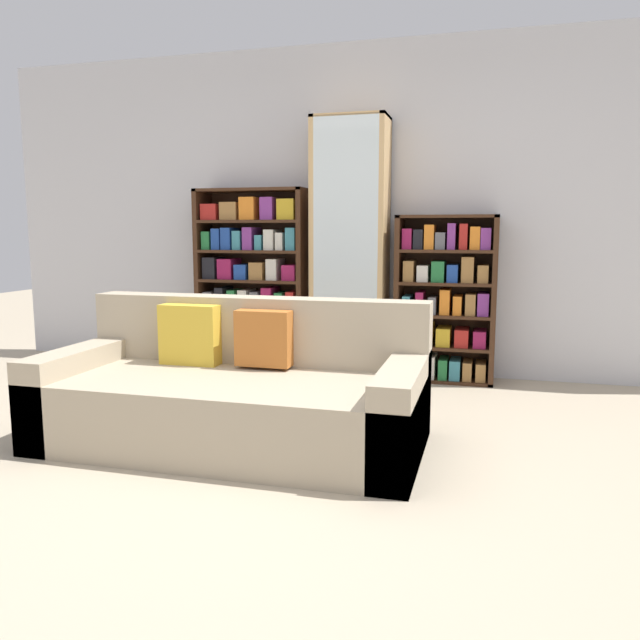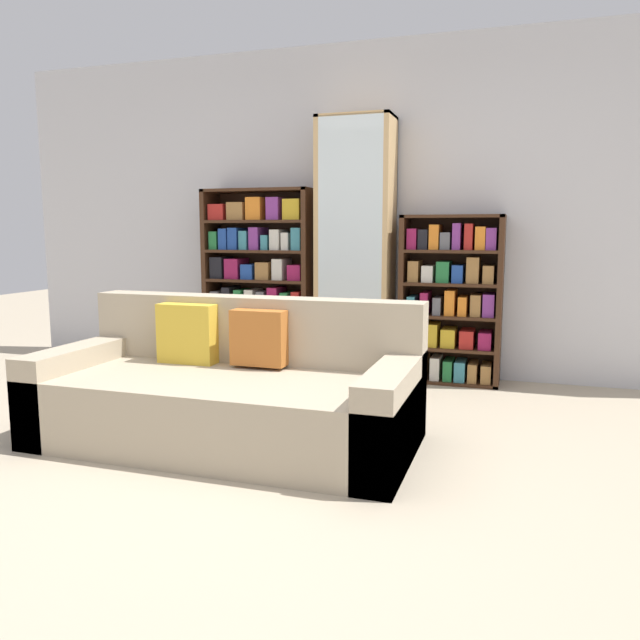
{
  "view_description": "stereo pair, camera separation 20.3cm",
  "coord_description": "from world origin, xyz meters",
  "views": [
    {
      "loc": [
        1.08,
        -2.67,
        1.19
      ],
      "look_at": [
        -0.03,
        1.37,
        0.59
      ],
      "focal_mm": 35.0,
      "sensor_mm": 36.0,
      "label": 1
    },
    {
      "loc": [
        1.27,
        -2.61,
        1.19
      ],
      "look_at": [
        -0.03,
        1.37,
        0.59
      ],
      "focal_mm": 35.0,
      "sensor_mm": 36.0,
      "label": 2
    }
  ],
  "objects": [
    {
      "name": "wine_bottle",
      "position": [
        0.47,
        1.71,
        0.14
      ],
      "size": [
        0.08,
        0.08,
        0.33
      ],
      "color": "#192333",
      "rests_on": "ground"
    },
    {
      "name": "bookshelf_right",
      "position": [
        0.74,
        2.31,
        0.65
      ],
      "size": [
        0.78,
        0.32,
        1.31
      ],
      "color": "#3D2314",
      "rests_on": "ground"
    },
    {
      "name": "wall_back",
      "position": [
        0.0,
        2.52,
        1.35
      ],
      "size": [
        6.57,
        0.06,
        2.7
      ],
      "color": "silver",
      "rests_on": "ground"
    },
    {
      "name": "bookshelf_left",
      "position": [
        -0.88,
        2.31,
        0.76
      ],
      "size": [
        0.95,
        0.32,
        1.54
      ],
      "color": "#3D2314",
      "rests_on": "ground"
    },
    {
      "name": "couch",
      "position": [
        -0.29,
        0.51,
        0.27
      ],
      "size": [
        2.1,
        0.98,
        0.79
      ],
      "color": "tan",
      "rests_on": "ground"
    },
    {
      "name": "display_cabinet",
      "position": [
        -0.03,
        2.3,
        1.03
      ],
      "size": [
        0.6,
        0.36,
        2.08
      ],
      "color": "tan",
      "rests_on": "ground"
    },
    {
      "name": "ground_plane",
      "position": [
        0.0,
        0.0,
        0.0
      ],
      "size": [
        16.0,
        16.0,
        0.0
      ],
      "primitive_type": "plane",
      "color": "tan"
    }
  ]
}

